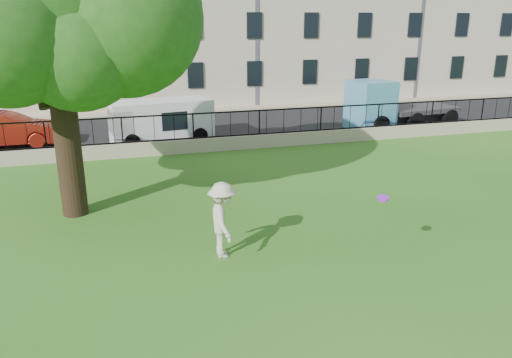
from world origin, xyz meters
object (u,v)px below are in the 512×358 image
object	(u,v)px
red_sedan	(7,130)
white_van	(162,121)
man	(223,220)
frisbee	(383,198)
blue_truck	(402,103)

from	to	relation	value
red_sedan	white_van	world-z (taller)	white_van
man	red_sedan	world-z (taller)	man
frisbee	red_sedan	world-z (taller)	frisbee
man	blue_truck	world-z (taller)	blue_truck
man	red_sedan	xyz separation A→B (m)	(-7.03, 13.62, -0.17)
white_van	blue_truck	size ratio (longest dim) A/B	0.77
white_van	frisbee	bearing A→B (deg)	-84.24
frisbee	blue_truck	distance (m)	17.16
man	frisbee	xyz separation A→B (m)	(3.32, -1.71, 0.82)
red_sedan	white_van	distance (m)	6.97
man	blue_truck	bearing A→B (deg)	-44.37
frisbee	man	bearing A→B (deg)	152.75
man	frisbee	distance (m)	3.82
red_sedan	blue_truck	size ratio (longest dim) A/B	0.78
frisbee	red_sedan	bearing A→B (deg)	124.02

